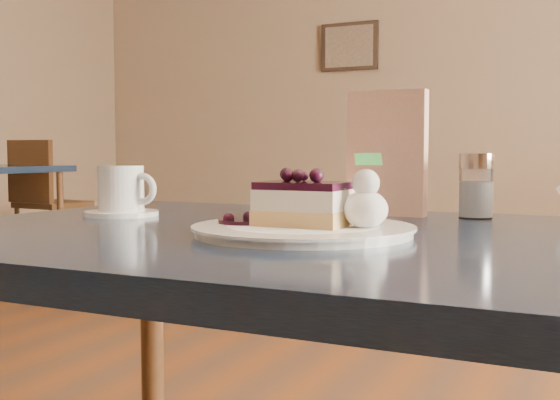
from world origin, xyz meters
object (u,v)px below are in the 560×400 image
at_px(main_table, 317,286).
at_px(cheesecake_slice, 303,204).
at_px(dessert_plate, 303,231).
at_px(coffee_set, 122,194).

height_order(main_table, cheesecake_slice, cheesecake_slice).
bearing_deg(cheesecake_slice, dessert_plate, 90.53).
bearing_deg(coffee_set, main_table, -10.91).
relative_size(cheesecake_slice, coffee_set, 0.87).
height_order(cheesecake_slice, coffee_set, coffee_set).
bearing_deg(dessert_plate, main_table, 89.47).
height_order(dessert_plate, cheesecake_slice, cheesecake_slice).
xyz_separation_m(dessert_plate, coffee_set, (-0.38, 0.12, 0.03)).
xyz_separation_m(main_table, coffee_set, (-0.38, 0.07, 0.11)).
distance_m(dessert_plate, coffee_set, 0.40).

